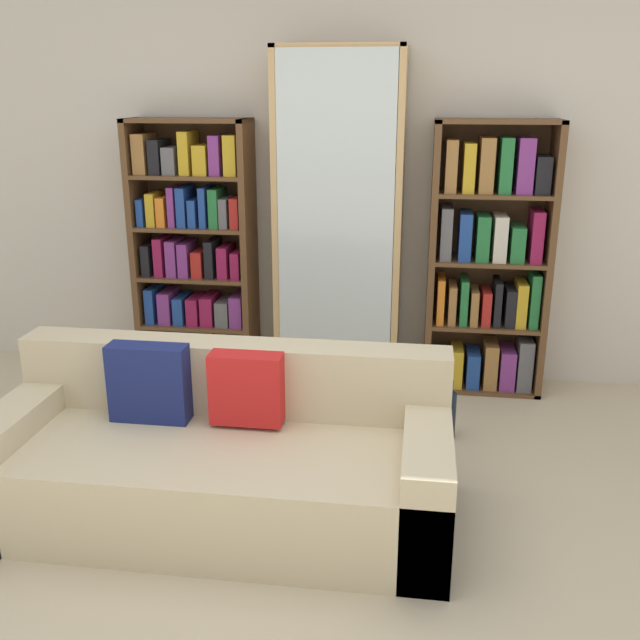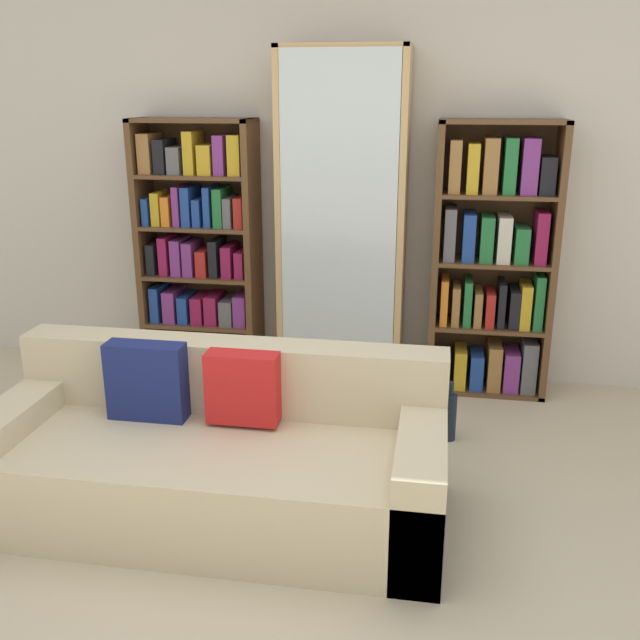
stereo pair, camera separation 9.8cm
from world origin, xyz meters
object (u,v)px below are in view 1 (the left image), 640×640
at_px(display_cabinet, 339,225).
at_px(wine_bottle, 449,414).
at_px(bookshelf_left, 195,254).
at_px(bookshelf_right, 489,265).
at_px(couch, 220,460).

bearing_deg(display_cabinet, wine_bottle, -46.51).
distance_m(bookshelf_left, wine_bottle, 1.92).
bearing_deg(bookshelf_left, bookshelf_right, -0.00).
relative_size(bookshelf_right, wine_bottle, 4.94).
height_order(couch, bookshelf_right, bookshelf_right).
relative_size(display_cabinet, wine_bottle, 6.14).
relative_size(couch, bookshelf_left, 1.21).
xyz_separation_m(couch, display_cabinet, (0.34, 1.61, 0.77)).
xyz_separation_m(couch, bookshelf_right, (1.27, 1.63, 0.54)).
distance_m(couch, display_cabinet, 1.82).
bearing_deg(display_cabinet, bookshelf_right, 0.96).
bearing_deg(wine_bottle, couch, -139.79).
bearing_deg(bookshelf_right, bookshelf_left, 180.00).
distance_m(display_cabinet, wine_bottle, 1.35).
xyz_separation_m(bookshelf_left, display_cabinet, (0.94, -0.02, 0.21)).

